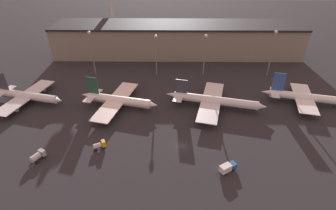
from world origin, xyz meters
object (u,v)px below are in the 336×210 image
Objects in this scene: service_vehicle_2 at (38,156)px; service_vehicle_1 at (100,145)px; control_tower at (111,1)px; airplane_3 at (307,98)px; service_vehicle_0 at (227,167)px; airplane_2 at (214,101)px; airplane_1 at (118,100)px; airplane_0 at (27,96)px.

service_vehicle_1 is at bearing -45.04° from service_vehicle_2.
service_vehicle_1 is 142.65m from control_tower.
airplane_3 is 63.31m from service_vehicle_0.
airplane_2 is at bearing -33.86° from service_vehicle_2.
airplane_2 is at bearing 5.44° from service_vehicle_1.
service_vehicle_0 is (-45.28, -44.22, -1.70)m from airplane_3.
airplane_1 is 0.91× the size of airplane_3.
airplane_3 is 6.33× the size of service_vehicle_0.
control_tower is at bearing 27.93° from service_vehicle_2.
service_vehicle_0 reaches higher than service_vehicle_2.
control_tower reaches higher than service_vehicle_2.
airplane_1 is at bearing -3.97° from service_vehicle_2.
airplane_3 reaches higher than airplane_1.
service_vehicle_0 is (-0.97, -40.42, -1.83)m from airplane_2.
airplane_1 is 59.65m from service_vehicle_0.
service_vehicle_0 is 1.15× the size of service_vehicle_2.
airplane_2 reaches higher than service_vehicle_1.
airplane_0 is at bearing -170.97° from airplane_1.
airplane_1 is at bearing -78.75° from control_tower.
airplane_0 is at bearing -166.21° from airplane_3.
service_vehicle_0 is (88.00, -44.26, -1.66)m from airplane_0.
airplane_0 is at bearing -102.04° from control_tower.
airplane_1 is 89.06m from airplane_3.
airplane_3 is at bearing 11.72° from service_vehicle_0.
airplane_3 is at bearing -42.33° from service_vehicle_2.
airplane_0 is 133.27m from airplane_3.
service_vehicle_2 is (-66.18, 4.83, 0.01)m from service_vehicle_0.
service_vehicle_0 is (43.71, -40.55, -1.77)m from airplane_1.
airplane_2 is 8.11× the size of service_vehicle_2.
service_vehicle_2 is at bearing -138.26° from airplane_2.
airplane_1 reaches higher than service_vehicle_1.
airplane_2 is 130.26m from control_tower.
service_vehicle_0 is at bearing -77.56° from airplane_2.
airplane_3 is 96.81m from service_vehicle_1.
control_tower is (22.53, 105.66, 23.94)m from airplane_0.
airplane_2 is 1.11× the size of airplane_3.
service_vehicle_1 is at bearing -79.94° from airplane_1.
airplane_0 is 44.44m from airplane_1.
control_tower is (-21.76, 109.37, 23.83)m from airplane_1.
airplane_0 is 0.91× the size of airplane_3.
airplane_1 is 29.66m from service_vehicle_1.
service_vehicle_0 is 165.58m from control_tower.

